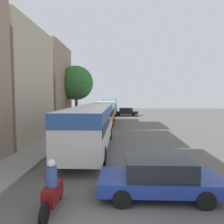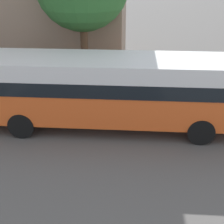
{
  "view_description": "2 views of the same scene",
  "coord_description": "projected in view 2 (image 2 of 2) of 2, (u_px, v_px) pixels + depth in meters",
  "views": [
    {
      "loc": [
        0.42,
        -4.91,
        3.7
      ],
      "look_at": [
        -0.72,
        23.1,
        1.62
      ],
      "focal_mm": 35.0,
      "sensor_mm": 36.0,
      "label": 1
    },
    {
      "loc": [
        9.59,
        24.91,
        6.0
      ],
      "look_at": [
        -0.52,
        24.16,
        1.22
      ],
      "focal_mm": 50.0,
      "sensor_mm": 36.0,
      "label": 2
    }
  ],
  "objects": [
    {
      "name": "bus_following",
      "position": [
        112.0,
        83.0,
        12.04
      ],
      "size": [
        2.57,
        10.86,
        2.87
      ],
      "color": "#EA5B23",
      "rests_on": "ground_plane"
    }
  ]
}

